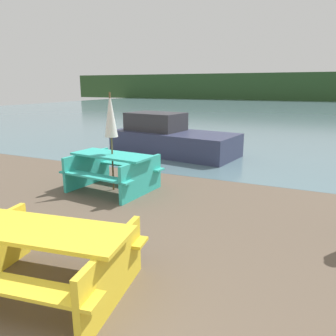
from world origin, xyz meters
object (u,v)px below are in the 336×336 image
at_px(picnic_table_yellow, 44,253).
at_px(boat, 171,139).
at_px(picnic_table_teal, 113,169).
at_px(umbrella_white, 111,116).

relative_size(picnic_table_yellow, boat, 0.48).
bearing_deg(picnic_table_teal, boat, 96.62).
height_order(picnic_table_yellow, picnic_table_teal, picnic_table_teal).
bearing_deg(boat, picnic_table_yellow, -67.42).
bearing_deg(umbrella_white, picnic_table_yellow, -67.69).
distance_m(picnic_table_yellow, picnic_table_teal, 3.59).
distance_m(umbrella_white, boat, 4.20).
relative_size(picnic_table_yellow, picnic_table_teal, 1.10).
distance_m(picnic_table_yellow, umbrella_white, 3.76).
bearing_deg(boat, umbrella_white, -74.77).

